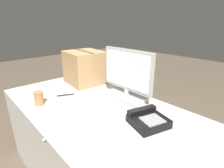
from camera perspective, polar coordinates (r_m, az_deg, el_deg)
office_desk at (r=1.53m, az=-3.51°, el=-19.95°), size 1.80×0.90×0.72m
monitor at (r=1.44m, az=4.89°, el=1.68°), size 0.50×0.21×0.41m
keyboard at (r=1.37m, az=-5.21°, el=-6.35°), size 0.43×0.18×0.03m
desk_phone at (r=1.15m, az=11.60°, el=-11.39°), size 0.25×0.26×0.08m
paper_cup_left at (r=1.47m, az=-22.78°, el=-4.30°), size 0.07×0.07×0.11m
spoon at (r=1.10m, az=-19.41°, el=-15.51°), size 0.06×0.16×0.00m
cardboard_box at (r=1.83m, az=-8.89°, el=5.38°), size 0.39×0.36×0.34m
pen_marker at (r=1.59m, az=-14.97°, el=-3.49°), size 0.07×0.14×0.01m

